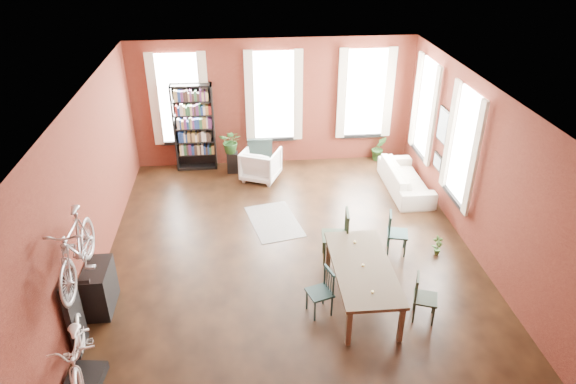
{
  "coord_description": "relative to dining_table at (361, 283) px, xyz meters",
  "views": [
    {
      "loc": [
        -0.84,
        -7.77,
        5.84
      ],
      "look_at": [
        -0.02,
        0.6,
        1.2
      ],
      "focal_mm": 32.0,
      "sensor_mm": 36.0,
      "label": 1
    }
  ],
  "objects": [
    {
      "name": "room",
      "position": [
        -0.79,
        1.77,
        1.78
      ],
      "size": [
        9.0,
        9.04,
        3.22
      ],
      "color": "black",
      "rests_on": "ground"
    },
    {
      "name": "dining_table",
      "position": [
        0.0,
        0.0,
        0.0
      ],
      "size": [
        0.97,
        2.11,
        0.72
      ],
      "primitive_type": "cube",
      "rotation": [
        0.0,
        0.0,
        -0.01
      ],
      "color": "#4C3F2E",
      "rests_on": "ground"
    },
    {
      "name": "dining_chair_a",
      "position": [
        -0.74,
        -0.22,
        0.05
      ],
      "size": [
        0.47,
        0.47,
        0.82
      ],
      "primitive_type": "cube",
      "rotation": [
        0.0,
        0.0,
        -1.26
      ],
      "color": "#163131",
      "rests_on": "ground"
    },
    {
      "name": "dining_chair_b",
      "position": [
        -0.24,
        1.2,
        0.16
      ],
      "size": [
        0.53,
        0.53,
        1.04
      ],
      "primitive_type": "cube",
      "rotation": [
        0.0,
        0.0,
        -1.68
      ],
      "color": "black",
      "rests_on": "ground"
    },
    {
      "name": "dining_chair_c",
      "position": [
        0.92,
        -0.52,
        0.05
      ],
      "size": [
        0.48,
        0.48,
        0.81
      ],
      "primitive_type": "cube",
      "rotation": [
        0.0,
        0.0,
        1.22
      ],
      "color": "black",
      "rests_on": "ground"
    },
    {
      "name": "dining_chair_d",
      "position": [
        1.0,
        1.33,
        0.06
      ],
      "size": [
        0.47,
        0.47,
        0.84
      ],
      "primitive_type": "cube",
      "rotation": [
        0.0,
        0.0,
        1.31
      ],
      "color": "#183633",
      "rests_on": "ground"
    },
    {
      "name": "bookshelf",
      "position": [
        -3.04,
        5.46,
        0.74
      ],
      "size": [
        1.0,
        0.32,
        2.2
      ],
      "primitive_type": "cube",
      "color": "black",
      "rests_on": "ground"
    },
    {
      "name": "white_armchair",
      "position": [
        -1.44,
        4.68,
        0.07
      ],
      "size": [
        1.08,
        1.05,
        0.86
      ],
      "primitive_type": "imported",
      "rotation": [
        0.0,
        0.0,
        2.73
      ],
      "color": "white",
      "rests_on": "ground"
    },
    {
      "name": "cream_sofa",
      "position": [
        1.91,
        3.76,
        0.05
      ],
      "size": [
        0.61,
        2.08,
        0.81
      ],
      "primitive_type": "imported",
      "rotation": [
        0.0,
        0.0,
        1.57
      ],
      "color": "beige",
      "rests_on": "ground"
    },
    {
      "name": "striped_rug",
      "position": [
        -1.27,
        2.65,
        -0.35
      ],
      "size": [
        1.25,
        1.68,
        0.01
      ],
      "primitive_type": "cube",
      "rotation": [
        0.0,
        0.0,
        0.21
      ],
      "color": "black",
      "rests_on": "ground"
    },
    {
      "name": "bike_trainer",
      "position": [
        -4.21,
        -1.29,
        -0.29
      ],
      "size": [
        0.53,
        0.53,
        0.14
      ],
      "primitive_type": "cube",
      "rotation": [
        0.0,
        0.0,
        -0.13
      ],
      "color": "black",
      "rests_on": "ground"
    },
    {
      "name": "bike_wall_rack",
      "position": [
        -4.44,
        -0.64,
        0.29
      ],
      "size": [
        0.16,
        0.6,
        1.3
      ],
      "primitive_type": "cube",
      "color": "black",
      "rests_on": "ground"
    },
    {
      "name": "console_table",
      "position": [
        -4.32,
        0.26,
        0.04
      ],
      "size": [
        0.4,
        0.8,
        0.8
      ],
      "primitive_type": "cube",
      "color": "black",
      "rests_on": "ground"
    },
    {
      "name": "plant_stand",
      "position": [
        -2.13,
        5.12,
        -0.09
      ],
      "size": [
        0.28,
        0.28,
        0.53
      ],
      "primitive_type": "cube",
      "rotation": [
        0.0,
        0.0,
        -0.05
      ],
      "color": "black",
      "rests_on": "ground"
    },
    {
      "name": "plant_by_sofa",
      "position": [
        1.7,
        5.46,
        -0.21
      ],
      "size": [
        0.4,
        0.69,
        0.3
      ],
      "primitive_type": "imported",
      "rotation": [
        0.0,
        0.0,
        -0.04
      ],
      "color": "#295722",
      "rests_on": "ground"
    },
    {
      "name": "plant_small",
      "position": [
        1.76,
        1.16,
        -0.29
      ],
      "size": [
        0.28,
        0.44,
        0.15
      ],
      "primitive_type": "imported",
      "rotation": [
        0.0,
        0.0,
        0.19
      ],
      "color": "#376026",
      "rests_on": "ground"
    },
    {
      "name": "bicycle_floor",
      "position": [
        -4.24,
        -1.27,
        0.59
      ],
      "size": [
        0.75,
        0.96,
        1.63
      ],
      "primitive_type": "imported",
      "rotation": [
        0.0,
        0.0,
        0.23
      ],
      "color": "silver",
      "rests_on": "bike_trainer"
    },
    {
      "name": "bicycle_hung",
      "position": [
        -4.19,
        -0.64,
        1.77
      ],
      "size": [
        0.47,
        1.0,
        1.66
      ],
      "primitive_type": "imported",
      "color": "#A5A8AD",
      "rests_on": "bike_wall_rack"
    },
    {
      "name": "plant_on_stand",
      "position": [
        -2.14,
        5.13,
        0.41
      ],
      "size": [
        0.67,
        0.72,
        0.47
      ],
      "primitive_type": "imported",
      "rotation": [
        0.0,
        0.0,
        -0.24
      ],
      "color": "#265723",
      "rests_on": "plant_stand"
    }
  ]
}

